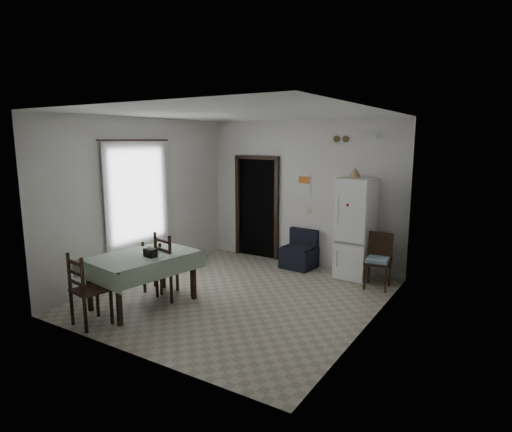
{
  "coord_description": "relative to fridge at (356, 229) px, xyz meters",
  "views": [
    {
      "loc": [
        3.72,
        -5.46,
        2.51
      ],
      "look_at": [
        0.0,
        0.5,
        1.25
      ],
      "focal_mm": 30.0,
      "sensor_mm": 36.0,
      "label": 1
    }
  ],
  "objects": [
    {
      "name": "vent_left",
      "position": [
        -0.54,
        0.3,
        1.6
      ],
      "size": [
        0.12,
        0.03,
        0.12
      ],
      "primitive_type": "cylinder",
      "rotation": [
        1.57,
        0.0,
        0.0
      ],
      "color": "brown",
      "rests_on": "ground"
    },
    {
      "name": "curtain",
      "position": [
        -3.28,
        -2.13,
        0.63
      ],
      "size": [
        0.02,
        1.45,
        1.85
      ],
      "primitive_type": "cube",
      "color": "silver",
      "rests_on": "ground"
    },
    {
      "name": "light_switch",
      "position": [
        -1.09,
        0.31,
        0.18
      ],
      "size": [
        0.08,
        0.02,
        0.12
      ],
      "primitive_type": "cube",
      "color": "beige",
      "rests_on": "ground"
    },
    {
      "name": "dining_chair_near_head",
      "position": [
        -2.36,
        -3.89,
        -0.41
      ],
      "size": [
        0.5,
        0.5,
        1.02
      ],
      "primitive_type": null,
      "rotation": [
        0.0,
        0.0,
        2.98
      ],
      "color": "black",
      "rests_on": "ground"
    },
    {
      "name": "wall_front",
      "position": [
        -1.24,
        -4.18,
        0.53
      ],
      "size": [
        4.2,
        0.02,
        2.9
      ],
      "primitive_type": null,
      "color": "silver",
      "rests_on": "ground"
    },
    {
      "name": "black_bag",
      "position": [
        -2.09,
        -3.03,
        -0.06
      ],
      "size": [
        0.21,
        0.14,
        0.13
      ],
      "primitive_type": "cube",
      "rotation": [
        0.0,
        0.0,
        -0.14
      ],
      "color": "black",
      "rests_on": "dining_table"
    },
    {
      "name": "vent_right",
      "position": [
        -0.36,
        0.3,
        1.6
      ],
      "size": [
        0.12,
        0.03,
        0.12
      ],
      "primitive_type": "cylinder",
      "rotation": [
        1.57,
        0.0,
        0.0
      ],
      "color": "brown",
      "rests_on": "ground"
    },
    {
      "name": "calendar",
      "position": [
        -1.19,
        0.31,
        0.7
      ],
      "size": [
        0.28,
        0.02,
        0.4
      ],
      "primitive_type": "cube",
      "color": "white",
      "rests_on": "ground"
    },
    {
      "name": "window_recess",
      "position": [
        -3.39,
        -2.13,
        0.63
      ],
      "size": [
        0.1,
        1.2,
        1.6
      ],
      "primitive_type": "cube",
      "color": "silver",
      "rests_on": "ground"
    },
    {
      "name": "dining_chair_far_right",
      "position": [
        -2.12,
        -2.51,
        -0.38
      ],
      "size": [
        0.55,
        0.55,
        1.07
      ],
      "primitive_type": null,
      "rotation": [
        0.0,
        0.0,
        2.93
      ],
      "color": "black",
      "rests_on": "ground"
    },
    {
      "name": "wall_left",
      "position": [
        -3.34,
        -1.93,
        0.53
      ],
      "size": [
        0.02,
        4.5,
        2.9
      ],
      "primitive_type": null,
      "color": "silver",
      "rests_on": "ground"
    },
    {
      "name": "wall_right",
      "position": [
        0.86,
        -1.93,
        0.53
      ],
      "size": [
        0.02,
        4.5,
        2.9
      ],
      "primitive_type": null,
      "color": "silver",
      "rests_on": "ground"
    },
    {
      "name": "dining_table",
      "position": [
        -2.29,
        -3.01,
        -0.52
      ],
      "size": [
        1.23,
        1.66,
        0.8
      ],
      "primitive_type": null,
      "rotation": [
        0.0,
        0.0,
        -0.16
      ],
      "color": "#94A890",
      "rests_on": "ground"
    },
    {
      "name": "ground",
      "position": [
        -1.24,
        -1.93,
        -0.92
      ],
      "size": [
        4.5,
        4.5,
        0.0
      ],
      "primitive_type": "plane",
      "color": "#B2A991",
      "rests_on": "ground"
    },
    {
      "name": "corner_chair",
      "position": [
        0.53,
        -0.36,
        -0.45
      ],
      "size": [
        0.45,
        0.45,
        0.94
      ],
      "primitive_type": null,
      "rotation": [
        0.0,
        0.0,
        0.1
      ],
      "color": "black",
      "rests_on": "ground"
    },
    {
      "name": "calendar_image",
      "position": [
        -1.19,
        0.3,
        0.8
      ],
      "size": [
        0.24,
        0.01,
        0.14
      ],
      "primitive_type": "cube",
      "color": "orange",
      "rests_on": "ground"
    },
    {
      "name": "fridge",
      "position": [
        0.0,
        0.0,
        0.0
      ],
      "size": [
        0.63,
        0.63,
        1.83
      ],
      "primitive_type": null,
      "rotation": [
        0.0,
        0.0,
        -0.06
      ],
      "color": "white",
      "rests_on": "ground"
    },
    {
      "name": "wall_back",
      "position": [
        -1.24,
        0.32,
        0.53
      ],
      "size": [
        4.2,
        0.02,
        2.9
      ],
      "primitive_type": null,
      "color": "silver",
      "rests_on": "ground"
    },
    {
      "name": "tan_cone",
      "position": [
        -0.06,
        0.01,
        1.01
      ],
      "size": [
        0.24,
        0.24,
        0.19
      ],
      "primitive_type": "cone",
      "rotation": [
        0.0,
        0.0,
        -0.01
      ],
      "color": "tan",
      "rests_on": "fridge"
    },
    {
      "name": "dining_chair_far_left",
      "position": [
        -2.56,
        -2.43,
        -0.48
      ],
      "size": [
        0.45,
        0.45,
        0.87
      ],
      "primitive_type": null,
      "rotation": [
        0.0,
        0.0,
        3.37
      ],
      "color": "black",
      "rests_on": "ground"
    },
    {
      "name": "curtain_rod",
      "position": [
        -3.27,
        -2.13,
        1.58
      ],
      "size": [
        0.02,
        1.6,
        0.02
      ],
      "primitive_type": "cylinder",
      "rotation": [
        1.57,
        0.0,
        0.0
      ],
      "color": "black",
      "rests_on": "ground"
    },
    {
      "name": "emergency_light",
      "position": [
        0.11,
        0.28,
        1.63
      ],
      "size": [
        0.25,
        0.07,
        0.09
      ],
      "primitive_type": "cube",
      "color": "white",
      "rests_on": "ground"
    },
    {
      "name": "navy_seat",
      "position": [
        -1.13,
        -0.0,
        -0.54
      ],
      "size": [
        0.67,
        0.65,
        0.75
      ],
      "primitive_type": null,
      "rotation": [
        0.0,
        0.0,
        -0.09
      ],
      "color": "black",
      "rests_on": "ground"
    },
    {
      "name": "doorway",
      "position": [
        -2.29,
        0.52,
        0.14
      ],
      "size": [
        1.06,
        0.52,
        2.22
      ],
      "color": "black",
      "rests_on": "ground"
    },
    {
      "name": "ceiling",
      "position": [
        -1.24,
        -1.93,
        1.98
      ],
      "size": [
        4.2,
        4.5,
        0.02
      ],
      "primitive_type": null,
      "color": "white",
      "rests_on": "ground"
    }
  ]
}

